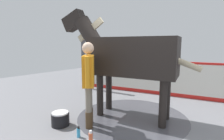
{
  "coord_description": "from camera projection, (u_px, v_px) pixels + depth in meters",
  "views": [
    {
      "loc": [
        3.51,
        1.97,
        1.72
      ],
      "look_at": [
        0.68,
        -0.49,
        1.16
      ],
      "focal_mm": 28.17,
      "sensor_mm": 36.0,
      "label": 1
    }
  ],
  "objects": [
    {
      "name": "roof_post_near",
      "position": [
        83.0,
        54.0,
        6.74
      ],
      "size": [
        0.16,
        0.16,
        2.65
      ],
      "primitive_type": "cylinder",
      "color": "#4C4C51",
      "rests_on": "ground"
    },
    {
      "name": "barrier_wall",
      "position": [
        153.0,
        79.0,
        6.05
      ],
      "size": [
        1.53,
        5.38,
        1.16
      ],
      "color": "silver",
      "rests_on": "ground"
    },
    {
      "name": "wash_bucket",
      "position": [
        60.0,
        119.0,
        3.73
      ],
      "size": [
        0.38,
        0.38,
        0.29
      ],
      "color": "black",
      "rests_on": "ground"
    },
    {
      "name": "bottle_shampoo",
      "position": [
        78.0,
        132.0,
        3.26
      ],
      "size": [
        0.06,
        0.06,
        0.21
      ],
      "color": "#3399CC",
      "rests_on": "ground"
    },
    {
      "name": "bottle_spray",
      "position": [
        91.0,
        138.0,
        3.0
      ],
      "size": [
        0.07,
        0.07,
        0.26
      ],
      "color": "#CC5933",
      "rests_on": "ground"
    },
    {
      "name": "ground_plane",
      "position": [
        146.0,
        118.0,
        4.15
      ],
      "size": [
        16.0,
        16.0,
        0.02
      ],
      "primitive_type": "cube",
      "color": "gray"
    },
    {
      "name": "wet_patch",
      "position": [
        132.0,
        116.0,
        4.19
      ],
      "size": [
        2.59,
        2.59,
        0.0
      ],
      "primitive_type": "cylinder",
      "color": "#4C4C54",
      "rests_on": "ground"
    },
    {
      "name": "horse",
      "position": [
        127.0,
        56.0,
        4.04
      ],
      "size": [
        1.33,
        3.3,
        2.58
      ],
      "rotation": [
        0.0,
        0.0,
        -1.31
      ],
      "color": "black",
      "rests_on": "ground"
    },
    {
      "name": "handler",
      "position": [
        89.0,
        78.0,
        3.59
      ],
      "size": [
        0.52,
        0.52,
        1.75
      ],
      "rotation": [
        0.0,
        0.0,
        2.36
      ],
      "color": "#47331E",
      "rests_on": "ground"
    }
  ]
}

